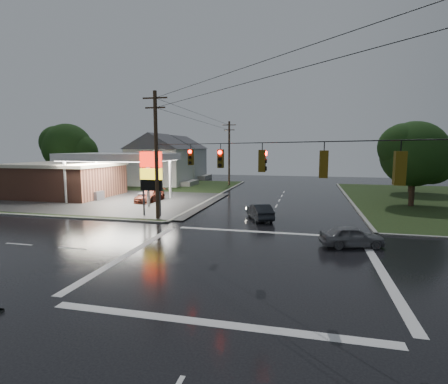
% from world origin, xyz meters
% --- Properties ---
extents(ground, '(120.00, 120.00, 0.00)m').
position_xyz_m(ground, '(0.00, 0.00, 0.00)').
color(ground, black).
rests_on(ground, ground).
extents(grass_nw, '(36.00, 36.00, 0.08)m').
position_xyz_m(grass_nw, '(-26.00, 26.00, 0.04)').
color(grass_nw, black).
rests_on(grass_nw, ground).
extents(gas_station, '(26.20, 18.00, 5.60)m').
position_xyz_m(gas_station, '(-25.68, 19.70, 2.55)').
color(gas_station, '#2D2D2D').
rests_on(gas_station, ground).
extents(pylon_sign, '(2.00, 0.35, 6.00)m').
position_xyz_m(pylon_sign, '(-10.50, 10.50, 4.01)').
color(pylon_sign, '#59595E').
rests_on(pylon_sign, ground).
extents(utility_pole_nw, '(2.20, 0.32, 11.00)m').
position_xyz_m(utility_pole_nw, '(-9.50, 9.50, 5.72)').
color(utility_pole_nw, '#382619').
rests_on(utility_pole_nw, ground).
extents(utility_pole_n, '(2.20, 0.32, 10.50)m').
position_xyz_m(utility_pole_n, '(-9.50, 38.00, 5.47)').
color(utility_pole_n, '#382619').
rests_on(utility_pole_n, ground).
extents(traffic_signals, '(26.87, 26.87, 1.47)m').
position_xyz_m(traffic_signals, '(0.02, -0.02, 6.48)').
color(traffic_signals, black).
rests_on(traffic_signals, ground).
extents(house_near, '(11.05, 8.48, 8.60)m').
position_xyz_m(house_near, '(-20.95, 36.00, 4.41)').
color(house_near, silver).
rests_on(house_near, ground).
extents(house_far, '(11.05, 8.48, 8.60)m').
position_xyz_m(house_far, '(-21.95, 48.00, 4.41)').
color(house_far, silver).
rests_on(house_far, ground).
extents(tree_nw_behind, '(8.93, 7.60, 10.00)m').
position_xyz_m(tree_nw_behind, '(-33.84, 29.99, 6.18)').
color(tree_nw_behind, black).
rests_on(tree_nw_behind, ground).
extents(tree_ne_near, '(7.99, 6.80, 8.98)m').
position_xyz_m(tree_ne_near, '(14.14, 21.99, 5.56)').
color(tree_ne_near, black).
rests_on(tree_ne_near, ground).
extents(tree_ne_far, '(8.46, 7.20, 9.80)m').
position_xyz_m(tree_ne_far, '(17.15, 33.99, 6.18)').
color(tree_ne_far, black).
rests_on(tree_ne_far, ground).
extents(car_north, '(3.03, 4.47, 1.39)m').
position_xyz_m(car_north, '(-0.80, 11.57, 0.70)').
color(car_north, black).
rests_on(car_north, ground).
extents(car_crossing, '(4.23, 2.58, 1.35)m').
position_xyz_m(car_crossing, '(6.03, 4.49, 0.67)').
color(car_crossing, slate).
rests_on(car_crossing, ground).
extents(car_pump, '(2.15, 4.99, 1.43)m').
position_xyz_m(car_pump, '(-14.48, 18.40, 0.72)').
color(car_pump, '#582014').
rests_on(car_pump, ground).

